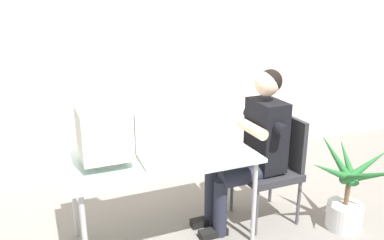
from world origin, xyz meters
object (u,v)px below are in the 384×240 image
at_px(potted_plant, 348,193).
at_px(desk, 162,162).
at_px(crt_monitor, 104,132).
at_px(person_seated, 254,144).
at_px(office_chair, 273,163).
at_px(keyboard, 150,157).

bearing_deg(potted_plant, desk, 163.02).
distance_m(crt_monitor, person_seated, 1.22).
bearing_deg(crt_monitor, office_chair, -2.50).
relative_size(keyboard, office_chair, 0.52).
xyz_separation_m(keyboard, office_chair, (1.09, -0.01, -0.23)).
relative_size(crt_monitor, person_seated, 0.32).
distance_m(person_seated, potted_plant, 0.88).
bearing_deg(keyboard, desk, 17.84).
bearing_deg(crt_monitor, person_seated, -2.93).
xyz_separation_m(person_seated, potted_plant, (0.68, -0.40, -0.39)).
xyz_separation_m(crt_monitor, keyboard, (0.32, -0.05, -0.22)).
height_order(person_seated, potted_plant, person_seated).
bearing_deg(keyboard, crt_monitor, 171.24).
distance_m(desk, potted_plant, 1.57).
relative_size(desk, potted_plant, 1.74).
bearing_deg(office_chair, potted_plant, -40.37).
distance_m(crt_monitor, potted_plant, 2.04).
bearing_deg(potted_plant, crt_monitor, 166.14).
bearing_deg(keyboard, potted_plant, -14.87).
xyz_separation_m(desk, person_seated, (0.78, -0.04, 0.04)).
bearing_deg(desk, crt_monitor, 177.72).
bearing_deg(keyboard, office_chair, -0.67).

